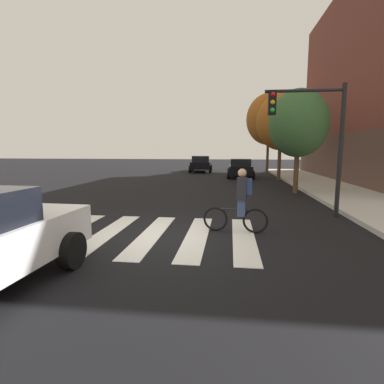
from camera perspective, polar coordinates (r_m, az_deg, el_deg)
name	(u,v)px	position (r m, az deg, el deg)	size (l,w,h in m)	color
ground_plane	(160,235)	(7.81, -6.05, -8.13)	(120.00, 120.00, 0.00)	black
crosswalk_stripes	(151,234)	(7.86, -7.75, -8.00)	(5.26, 3.87, 0.01)	silver
sedan_mid	(240,168)	(23.84, 9.18, 4.59)	(2.02, 4.26, 1.47)	black
sedan_far	(201,164)	(29.54, 1.73, 5.45)	(2.26, 4.58, 1.56)	black
cyclist	(240,201)	(7.92, 9.19, -1.69)	(1.71, 0.38, 1.69)	black
traffic_light_near	(314,128)	(10.40, 22.30, 11.28)	(2.47, 0.28, 4.20)	black
fire_hydrant	(338,182)	(16.97, 26.14, 1.71)	(0.33, 0.22, 0.78)	gold
street_tree_near	(298,123)	(15.82, 19.64, 12.21)	(2.86, 2.86, 5.09)	#4C3823
street_tree_mid	(281,122)	(22.18, 16.58, 12.68)	(3.39, 3.39, 6.03)	#4C3823
street_tree_far	(269,119)	(29.54, 14.43, 13.28)	(4.13, 4.13, 7.35)	#4C3823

